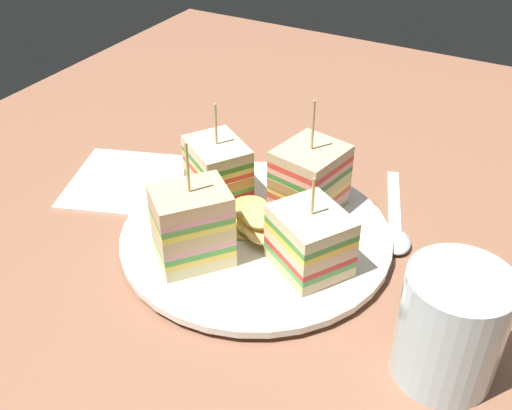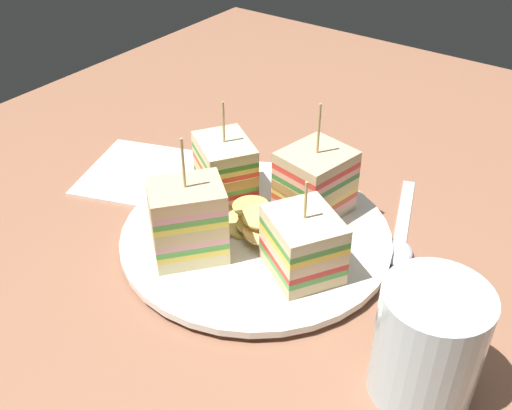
% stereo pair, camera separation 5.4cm
% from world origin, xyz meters
% --- Properties ---
extents(ground_plane, '(1.11, 0.90, 0.02)m').
position_xyz_m(ground_plane, '(0.00, 0.00, -0.01)').
color(ground_plane, '#8F5E45').
extents(plate, '(0.25, 0.25, 0.01)m').
position_xyz_m(plate, '(0.00, 0.00, 0.01)').
color(plate, white).
rests_on(plate, ground_plane).
extents(sandwich_wedge_0, '(0.08, 0.08, 0.11)m').
position_xyz_m(sandwich_wedge_0, '(0.06, -0.03, 0.05)').
color(sandwich_wedge_0, beige).
rests_on(sandwich_wedge_0, plate).
extents(sandwich_wedge_1, '(0.08, 0.08, 0.09)m').
position_xyz_m(sandwich_wedge_1, '(0.02, 0.06, 0.04)').
color(sandwich_wedge_1, '#D5B582').
rests_on(sandwich_wedge_1, plate).
extents(sandwich_wedge_2, '(0.07, 0.07, 0.11)m').
position_xyz_m(sandwich_wedge_2, '(-0.06, 0.02, 0.04)').
color(sandwich_wedge_2, beige).
rests_on(sandwich_wedge_2, plate).
extents(sandwich_wedge_3, '(0.07, 0.08, 0.10)m').
position_xyz_m(sandwich_wedge_3, '(-0.03, -0.06, 0.04)').
color(sandwich_wedge_3, beige).
rests_on(sandwich_wedge_3, plate).
extents(chip_pile, '(0.07, 0.08, 0.02)m').
position_xyz_m(chip_pile, '(0.00, -0.00, 0.02)').
color(chip_pile, '#E0CC6E').
rests_on(chip_pile, plate).
extents(spoon, '(0.15, 0.07, 0.01)m').
position_xyz_m(spoon, '(-0.07, 0.11, 0.00)').
color(spoon, silver).
rests_on(spoon, ground_plane).
extents(napkin, '(0.15, 0.16, 0.01)m').
position_xyz_m(napkin, '(-0.02, -0.17, 0.00)').
color(napkin, white).
rests_on(napkin, ground_plane).
extents(drinking_glass, '(0.07, 0.07, 0.09)m').
position_xyz_m(drinking_glass, '(0.06, 0.19, 0.04)').
color(drinking_glass, silver).
rests_on(drinking_glass, ground_plane).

